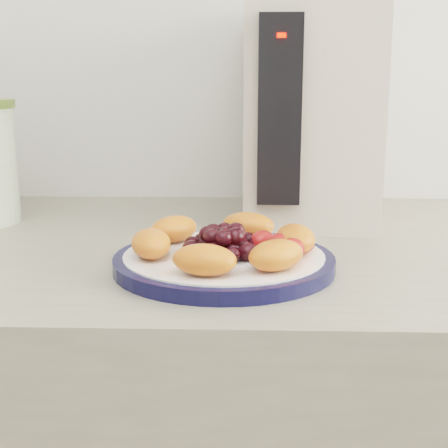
{
  "coord_description": "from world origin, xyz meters",
  "views": [
    {
      "loc": [
        0.12,
        0.42,
        1.1
      ],
      "look_at": [
        0.1,
        1.07,
        0.95
      ],
      "focal_mm": 50.0,
      "sensor_mm": 36.0,
      "label": 1
    }
  ],
  "objects": [
    {
      "name": "appliance_led",
      "position": [
        0.16,
        1.2,
        1.15
      ],
      "size": [
        0.01,
        0.01,
        0.01
      ],
      "primitive_type": "cube",
      "rotation": [
        0.0,
        0.0,
        0.0
      ],
      "color": "#FF0C05",
      "rests_on": "appliance_panel"
    },
    {
      "name": "fruit_plate",
      "position": [
        0.11,
        1.07,
        0.93
      ],
      "size": [
        0.21,
        0.21,
        0.03
      ],
      "color": "#E55A25",
      "rests_on": "plate_face"
    },
    {
      "name": "appliance_body",
      "position": [
        0.21,
        1.34,
        1.06
      ],
      "size": [
        0.18,
        0.25,
        0.32
      ],
      "primitive_type": "cube",
      "rotation": [
        0.0,
        0.0,
        0.0
      ],
      "color": "beige",
      "rests_on": "counter"
    },
    {
      "name": "plate_face",
      "position": [
        0.1,
        1.07,
        0.91
      ],
      "size": [
        0.22,
        0.22,
        0.02
      ],
      "primitive_type": "cylinder",
      "color": "white",
      "rests_on": "counter"
    },
    {
      "name": "plate_rim",
      "position": [
        0.1,
        1.07,
        0.91
      ],
      "size": [
        0.24,
        0.24,
        0.01
      ],
      "primitive_type": "cylinder",
      "color": "#0F1135",
      "rests_on": "counter"
    },
    {
      "name": "appliance_panel",
      "position": [
        0.16,
        1.21,
        1.06
      ],
      "size": [
        0.05,
        0.02,
        0.23
      ],
      "primitive_type": "cube",
      "rotation": [
        0.0,
        0.0,
        0.0
      ],
      "color": "black",
      "rests_on": "appliance_body"
    }
  ]
}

